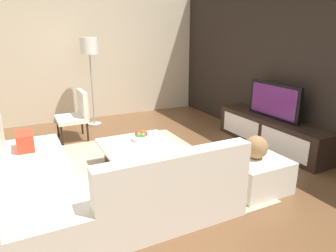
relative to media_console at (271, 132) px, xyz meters
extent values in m
plane|color=brown|center=(0.00, -2.40, -0.25)|extent=(14.00, 14.00, 0.00)
cube|color=black|center=(0.00, 0.30, 1.15)|extent=(6.40, 0.12, 2.80)
cube|color=beige|center=(-3.20, -2.20, 1.15)|extent=(0.12, 5.20, 2.80)
cube|color=tan|center=(-0.10, -2.40, -0.24)|extent=(2.99, 2.45, 0.01)
cube|color=black|center=(0.00, 0.00, 0.00)|extent=(2.15, 0.47, 0.50)
cube|color=white|center=(-0.49, -0.24, 0.00)|extent=(0.91, 0.01, 0.35)
cube|color=white|center=(0.49, -0.24, 0.00)|extent=(0.91, 0.01, 0.35)
cube|color=black|center=(0.00, 0.00, 0.54)|extent=(1.05, 0.05, 0.58)
cube|color=#591E66|center=(0.00, -0.03, 0.54)|extent=(0.95, 0.01, 0.49)
cube|color=silver|center=(0.20, -3.70, -0.04)|extent=(2.39, 0.85, 0.42)
cube|color=silver|center=(0.97, -2.49, -0.04)|extent=(0.85, 1.57, 0.42)
cube|color=silver|center=(1.31, -2.49, 0.37)|extent=(0.18, 1.57, 0.40)
cube|color=red|center=(-0.52, -3.70, 0.28)|extent=(0.36, 0.20, 0.22)
cube|color=red|center=(0.97, -2.09, 0.20)|extent=(0.60, 0.44, 0.06)
cube|color=black|center=(-0.10, -2.30, -0.08)|extent=(0.86, 0.79, 0.33)
cube|color=white|center=(-0.10, -2.30, 0.10)|extent=(1.07, 0.99, 0.05)
cylinder|color=black|center=(-2.10, -3.12, -0.06)|extent=(0.04, 0.04, 0.38)
cylinder|color=black|center=(-1.63, -3.12, -0.06)|extent=(0.04, 0.04, 0.38)
cylinder|color=black|center=(-2.10, -2.69, -0.06)|extent=(0.04, 0.04, 0.38)
cylinder|color=black|center=(-1.63, -2.69, -0.06)|extent=(0.04, 0.04, 0.38)
cube|color=silver|center=(-1.87, -2.91, 0.13)|extent=(0.56, 0.51, 0.08)
cube|color=silver|center=(-1.87, -2.69, 0.40)|extent=(0.56, 0.08, 0.45)
cylinder|color=#A5A5AA|center=(-2.60, -2.34, -0.24)|extent=(0.28, 0.28, 0.02)
cylinder|color=#A5A5AA|center=(-2.60, -2.34, 0.48)|extent=(0.03, 0.03, 1.41)
cylinder|color=white|center=(-2.60, -2.34, 1.35)|extent=(0.34, 0.34, 0.32)
cube|color=silver|center=(0.97, -1.23, -0.05)|extent=(0.70, 0.70, 0.40)
cylinder|color=silver|center=(-0.28, -2.20, 0.17)|extent=(0.28, 0.28, 0.07)
sphere|color=#4C8C33|center=(-0.24, -2.20, 0.22)|extent=(0.08, 0.08, 0.08)
sphere|color=#B23326|center=(-0.27, -2.16, 0.22)|extent=(0.10, 0.10, 0.10)
sphere|color=gold|center=(-0.31, -2.16, 0.22)|extent=(0.09, 0.09, 0.09)
sphere|color=#B23326|center=(-0.33, -2.23, 0.22)|extent=(0.09, 0.09, 0.09)
sphere|color=#4C8C33|center=(-0.27, -2.25, 0.22)|extent=(0.08, 0.08, 0.08)
sphere|color=#997247|center=(0.97, -1.23, 0.29)|extent=(0.28, 0.28, 0.28)
camera|label=1|loc=(3.53, -3.69, 1.62)|focal=32.43mm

